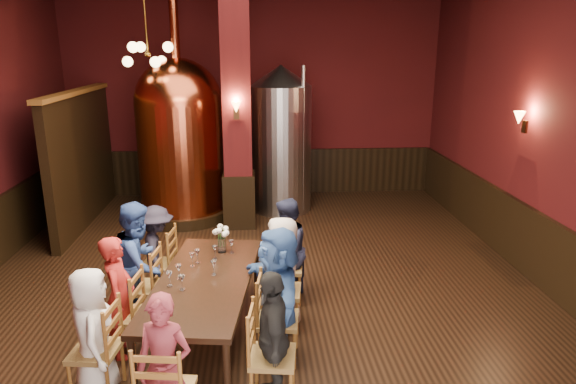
{
  "coord_description": "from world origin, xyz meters",
  "views": [
    {
      "loc": [
        0.0,
        -6.33,
        3.26
      ],
      "look_at": [
        0.43,
        0.2,
        1.38
      ],
      "focal_mm": 32.0,
      "sensor_mm": 36.0,
      "label": 1
    }
  ],
  "objects": [
    {
      "name": "person_7",
      "position": [
        0.38,
        -0.17,
        0.69
      ],
      "size": [
        0.55,
        0.75,
        1.38
      ],
      "primitive_type": "imported",
      "rotation": [
        0.0,
        0.0,
        4.34
      ],
      "color": "#1D223B",
      "rests_on": "ground"
    },
    {
      "name": "chair_2",
      "position": [
        -1.39,
        -0.63,
        0.46
      ],
      "size": [
        0.51,
        0.51,
        0.92
      ],
      "primitive_type": null,
      "rotation": [
        0.0,
        0.0,
        -1.7
      ],
      "color": "#945625",
      "rests_on": "ground"
    },
    {
      "name": "person_8",
      "position": [
        -0.78,
        -2.6,
        0.67
      ],
      "size": [
        0.55,
        0.44,
        1.34
      ],
      "primitive_type": "imported",
      "rotation": [
        0.0,
        0.0,
        6.02
      ],
      "color": "maroon",
      "rests_on": "ground"
    },
    {
      "name": "chair_7",
      "position": [
        0.38,
        -0.17,
        0.46
      ],
      "size": [
        0.51,
        0.51,
        0.92
      ],
      "primitive_type": null,
      "rotation": [
        0.0,
        0.0,
        1.45
      ],
      "color": "#945625",
      "rests_on": "ground"
    },
    {
      "name": "copper_kettle",
      "position": [
        -1.39,
        3.37,
        1.57
      ],
      "size": [
        1.89,
        1.89,
        4.31
      ],
      "rotation": [
        0.0,
        0.0,
        0.19
      ],
      "color": "black",
      "rests_on": "ground"
    },
    {
      "name": "chair_5",
      "position": [
        0.22,
        -1.49,
        0.46
      ],
      "size": [
        0.51,
        0.51,
        0.92
      ],
      "primitive_type": null,
      "rotation": [
        0.0,
        0.0,
        1.45
      ],
      "color": "#945625",
      "rests_on": "ground"
    },
    {
      "name": "wine_glass_2",
      "position": [
        -0.5,
        -0.52,
        0.83
      ],
      "size": [
        0.07,
        0.07,
        0.17
      ],
      "primitive_type": null,
      "color": "white",
      "rests_on": "dining_table"
    },
    {
      "name": "chair_1",
      "position": [
        -1.47,
        -1.28,
        0.46
      ],
      "size": [
        0.51,
        0.51,
        0.92
      ],
      "primitive_type": null,
      "rotation": [
        0.0,
        0.0,
        -1.7
      ],
      "color": "#945625",
      "rests_on": "ground"
    },
    {
      "name": "chair_6",
      "position": [
        0.3,
        -0.84,
        0.46
      ],
      "size": [
        0.51,
        0.51,
        0.92
      ],
      "primitive_type": null,
      "rotation": [
        0.0,
        0.0,
        1.45
      ],
      "color": "#945625",
      "rests_on": "ground"
    },
    {
      "name": "sconce_wall",
      "position": [
        3.9,
        0.8,
        2.2
      ],
      "size": [
        0.2,
        0.2,
        0.36
      ],
      "primitive_type": null,
      "rotation": [
        0.0,
        0.0,
        1.57
      ],
      "color": "black",
      "rests_on": "room"
    },
    {
      "name": "pendant_cluster",
      "position": [
        -1.8,
        2.9,
        3.1
      ],
      "size": [
        0.9,
        0.9,
        1.7
      ],
      "primitive_type": null,
      "color": "#A57226",
      "rests_on": "room"
    },
    {
      "name": "sconce_column",
      "position": [
        -0.3,
        2.5,
        2.2
      ],
      "size": [
        0.2,
        0.2,
        0.36
      ],
      "primitive_type": null,
      "rotation": [
        0.0,
        0.0,
        3.14
      ],
      "color": "black",
      "rests_on": "column"
    },
    {
      "name": "person_1",
      "position": [
        -1.47,
        -1.28,
        0.68
      ],
      "size": [
        0.35,
        0.51,
        1.36
      ],
      "primitive_type": "imported",
      "rotation": [
        0.0,
        0.0,
        1.62
      ],
      "color": "maroon",
      "rests_on": "ground"
    },
    {
      "name": "wine_glass_5",
      "position": [
        -0.94,
        -1.22,
        0.83
      ],
      "size": [
        0.07,
        0.07,
        0.17
      ],
      "primitive_type": null,
      "color": "white",
      "rests_on": "dining_table"
    },
    {
      "name": "column",
      "position": [
        -0.3,
        2.8,
        2.25
      ],
      "size": [
        0.58,
        0.58,
        4.5
      ],
      "primitive_type": "cube",
      "color": "#470F11",
      "rests_on": "ground"
    },
    {
      "name": "chair_0",
      "position": [
        -1.55,
        -1.95,
        0.46
      ],
      "size": [
        0.51,
        0.51,
        0.92
      ],
      "primitive_type": null,
      "rotation": [
        0.0,
        0.0,
        -1.7
      ],
      "color": "#945625",
      "rests_on": "ground"
    },
    {
      "name": "room",
      "position": [
        0.0,
        0.0,
        2.25
      ],
      "size": [
        10.0,
        10.02,
        4.5
      ],
      "color": "black",
      "rests_on": "ground"
    },
    {
      "name": "wainscot_back",
      "position": [
        0.0,
        4.96,
        0.5
      ],
      "size": [
        7.9,
        0.08,
        1.0
      ],
      "primitive_type": "cube",
      "color": "black",
      "rests_on": "ground"
    },
    {
      "name": "rose_vase",
      "position": [
        -0.43,
        -0.3,
        0.98
      ],
      "size": [
        0.21,
        0.21,
        0.36
      ],
      "color": "white",
      "rests_on": "dining_table"
    },
    {
      "name": "person_5",
      "position": [
        0.22,
        -1.49,
        0.75
      ],
      "size": [
        0.71,
        1.45,
        1.49
      ],
      "primitive_type": "imported",
      "rotation": [
        0.0,
        0.0,
        4.91
      ],
      "color": "#345A9E",
      "rests_on": "ground"
    },
    {
      "name": "wine_glass_6",
      "position": [
        -0.48,
        -0.97,
        0.83
      ],
      "size": [
        0.07,
        0.07,
        0.17
      ],
      "primitive_type": null,
      "color": "white",
      "rests_on": "dining_table"
    },
    {
      "name": "dining_table",
      "position": [
        -0.58,
        -1.06,
        0.69
      ],
      "size": [
        1.29,
        2.51,
        0.75
      ],
      "rotation": [
        0.0,
        0.0,
        -0.13
      ],
      "color": "black",
      "rests_on": "ground"
    },
    {
      "name": "person_0",
      "position": [
        -1.55,
        -1.95,
        0.65
      ],
      "size": [
        0.55,
        0.71,
        1.3
      ],
      "primitive_type": "imported",
      "rotation": [
        0.0,
        0.0,
        1.81
      ],
      "color": "white",
      "rests_on": "ground"
    },
    {
      "name": "wainscot_right",
      "position": [
        3.96,
        0.0,
        0.5
      ],
      "size": [
        0.08,
        9.9,
        1.0
      ],
      "primitive_type": "cube",
      "color": "black",
      "rests_on": "ground"
    },
    {
      "name": "person_2",
      "position": [
        -1.39,
        -0.63,
        0.76
      ],
      "size": [
        0.46,
        0.78,
        1.52
      ],
      "primitive_type": "imported",
      "rotation": [
        0.0,
        0.0,
        1.44
      ],
      "color": "navy",
      "rests_on": "ground"
    },
    {
      "name": "chair_3",
      "position": [
        -1.3,
        0.04,
        0.46
      ],
      "size": [
        0.51,
        0.51,
        0.92
      ],
      "primitive_type": null,
      "rotation": [
        0.0,
        0.0,
        -1.7
      ],
      "color": "#945625",
      "rests_on": "ground"
    },
    {
      "name": "steel_vessel",
      "position": [
        0.53,
        3.73,
        1.45
      ],
      "size": [
        1.37,
        1.37,
        2.89
      ],
      "rotation": [
        0.0,
        0.0,
        -0.16
      ],
      "color": "#B2B2B7",
      "rests_on": "ground"
    },
    {
      "name": "wine_glass_3",
      "position": [
        -0.7,
        -0.62,
        0.83
      ],
      "size": [
        0.07,
        0.07,
        0.17
      ],
      "primitive_type": null,
      "color": "white",
      "rests_on": "dining_table"
    },
    {
      "name": "person_3",
      "position": [
        -1.3,
        0.04,
        0.63
      ],
      "size": [
        0.64,
        0.9,
        1.26
      ],
      "primitive_type": "imported",
      "rotation": [
        0.0,
        0.0,
        1.81
      ],
      "color": "black",
      "rests_on": "ground"
    },
    {
      "name": "wine_glass_0",
      "position": [
        -0.31,
        -0.34,
        0.83
      ],
      "size": [
        0.07,
        0.07,
        0.17
      ],
      "primitive_type": null,
      "color": "white",
      "rests_on": "dining_table"
    },
    {
      "name": "partition",
      "position": [
        -3.2,
        3.2,
        1.2
      ],
      "size": [
        0.22,
        3.5,
        2.4
      ],
      "primitive_type": "cube",
      "color": "black",
      "rests_on": "ground"
    },
    {
      "name": "chair_4",
      "position": [
        0.13,
        -2.16,
        0.46
      ],
      "size": [
        0.51,
        0.51,
        0.92
      ],
      "primitive_type": null,
      "rotation": [
        0.0,
        0.0,
        1.45
      ],
      "color": "#945625",
      "rests_on": "ground"
    },
    {
      "name": "person_4",
      "position": [
        0.13,
        -2.16,
        0.66
      ],
      "size": [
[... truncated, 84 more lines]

